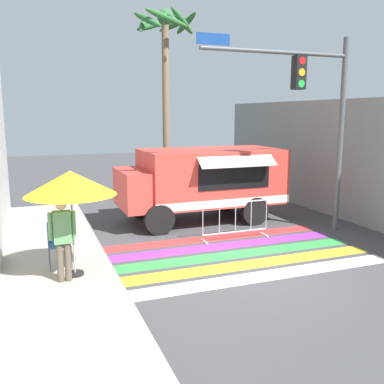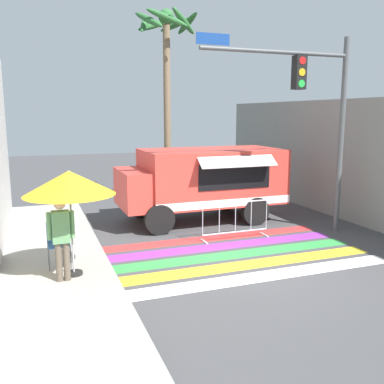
% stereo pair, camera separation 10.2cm
% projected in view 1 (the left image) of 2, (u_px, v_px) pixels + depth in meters
% --- Properties ---
extents(ground_plane, '(60.00, 60.00, 0.00)m').
position_uv_depth(ground_plane, '(254.00, 266.00, 9.96)').
color(ground_plane, '#424244').
extents(sidewalk_left, '(4.40, 16.00, 0.16)m').
position_uv_depth(sidewalk_left, '(4.00, 297.00, 8.06)').
color(sidewalk_left, '#99968E').
rests_on(sidewalk_left, ground_plane).
extents(concrete_wall_right, '(0.20, 16.00, 3.96)m').
position_uv_depth(concrete_wall_right, '(345.00, 160.00, 14.12)').
color(concrete_wall_right, gray).
rests_on(concrete_wall_right, ground_plane).
extents(crosswalk_painted, '(6.40, 3.60, 0.01)m').
position_uv_depth(crosswalk_painted, '(238.00, 254.00, 10.75)').
color(crosswalk_painted, white).
rests_on(crosswalk_painted, ground_plane).
extents(food_truck, '(5.25, 2.83, 2.35)m').
position_uv_depth(food_truck, '(199.00, 179.00, 13.86)').
color(food_truck, '#D13D33').
rests_on(food_truck, ground_plane).
extents(traffic_signal_pole, '(4.64, 0.29, 5.62)m').
position_uv_depth(traffic_signal_pole, '(315.00, 102.00, 12.02)').
color(traffic_signal_pole, '#515456').
rests_on(traffic_signal_pole, ground_plane).
extents(patio_umbrella, '(1.85, 1.85, 2.20)m').
position_uv_depth(patio_umbrella, '(70.00, 183.00, 8.59)').
color(patio_umbrella, black).
rests_on(patio_umbrella, sidewalk_left).
extents(folding_chair, '(0.47, 0.47, 0.97)m').
position_uv_depth(folding_chair, '(59.00, 240.00, 9.41)').
color(folding_chair, '#4C4C51').
rests_on(folding_chair, sidewalk_left).
extents(vendor_person, '(0.53, 0.22, 1.70)m').
position_uv_depth(vendor_person, '(63.00, 235.00, 8.44)').
color(vendor_person, brown).
rests_on(vendor_person, sidewalk_left).
extents(barricade_front, '(2.01, 0.44, 1.07)m').
position_uv_depth(barricade_front, '(235.00, 220.00, 12.03)').
color(barricade_front, '#B7BABF').
rests_on(barricade_front, ground_plane).
extents(palm_tree, '(2.41, 2.34, 7.46)m').
position_uv_depth(palm_tree, '(165.00, 57.00, 16.71)').
color(palm_tree, '#7A664C').
rests_on(palm_tree, ground_plane).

